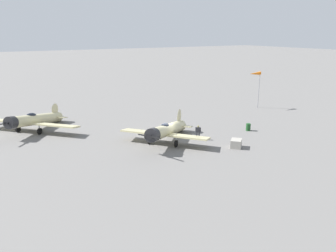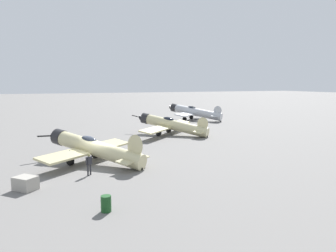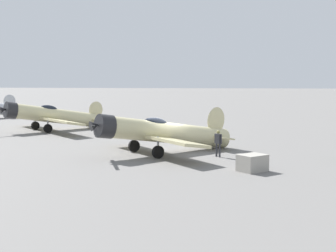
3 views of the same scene
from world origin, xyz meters
name	(u,v)px [view 1 (image 1 of 3)]	position (x,y,z in m)	size (l,w,h in m)	color
ground_plane	(168,141)	(0.00, 0.00, 0.00)	(400.00, 400.00, 0.00)	slate
airplane_foreground	(166,131)	(-0.39, -0.31, 1.40)	(9.26, 9.31, 3.04)	beige
airplane_mid_apron	(34,120)	(-12.43, 12.33, 1.39)	(10.19, 10.71, 2.97)	beige
ground_crew_mechanic	(198,131)	(3.34, -1.27, 1.03)	(0.48, 0.52, 1.70)	#2D2D33
equipment_crate	(236,143)	(5.23, -5.76, 0.45)	(1.79, 1.77, 0.90)	#9E998E
fuel_drum	(248,127)	(10.99, -1.56, 0.46)	(0.61, 0.61, 0.91)	#19471E
windsock_mast	(255,75)	(20.86, 7.75, 5.49)	(2.32, 0.61, 5.98)	gray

